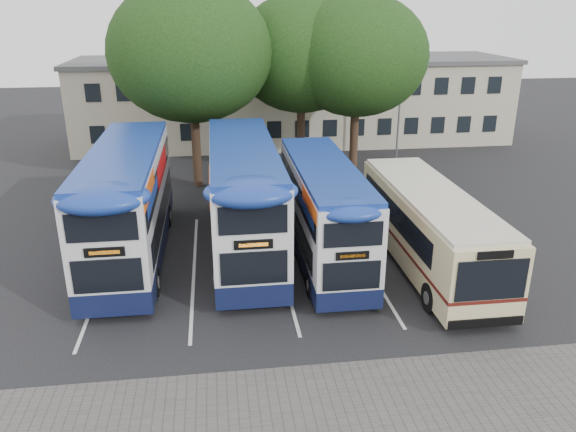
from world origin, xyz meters
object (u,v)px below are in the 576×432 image
Objects in this scene: tree_right at (357,56)px; lamp_post at (401,84)px; tree_mid at (301,54)px; bus_single at (428,223)px; bus_dd_right at (324,208)px; bus_dd_mid at (244,193)px; tree_left at (191,52)px; bus_dd_left at (128,199)px.

lamp_post is at bearing 40.63° from tree_right.
tree_mid is 1.01× the size of bus_single.
bus_dd_right is (-7.90, -14.62, -2.84)m from lamp_post.
bus_single is at bearing -18.20° from bus_dd_mid.
tree_left is at bearing 102.86° from bus_dd_mid.
bus_dd_mid is 3.44m from bus_dd_right.
tree_left is 13.09m from bus_dd_right.
tree_left is at bearing -160.90° from tree_mid.
bus_dd_mid is at bearing 158.47° from bus_dd_right.
bus_dd_right is at bearing -63.49° from tree_left.
bus_single is at bearing -89.94° from tree_right.
lamp_post is 0.80× the size of tree_left.
tree_mid reaches higher than bus_dd_left.
tree_left is 10.90m from bus_dd_mid.
tree_left is at bearing 116.51° from bus_dd_right.
lamp_post is 0.85× the size of tree_right.
bus_dd_left is (-8.96, -11.64, -4.66)m from tree_mid.
tree_left is 1.01× the size of bus_dd_mid.
tree_left reaches higher than bus_dd_right.
bus_dd_left is at bearing 170.77° from bus_dd_right.
tree_right reaches higher than bus_dd_mid.
bus_dd_right is at bearing -109.69° from tree_right.
bus_dd_right is (3.18, -1.26, -0.33)m from bus_dd_mid.
tree_left is 1.07× the size of tree_right.
tree_right reaches higher than bus_dd_left.
tree_right reaches higher than lamp_post.
tree_mid is 15.41m from bus_dd_left.
bus_dd_left is 1.14× the size of bus_dd_right.
tree_mid is (6.40, 2.22, -0.35)m from tree_left.
tree_mid reaches higher than bus_dd_right.
bus_dd_left is 8.01m from bus_dd_right.
lamp_post is at bearing 61.62° from bus_dd_right.
bus_dd_right is at bearing 164.49° from bus_single.
tree_right is 13.23m from bus_dd_mid.
tree_left is at bearing -176.26° from tree_right.
bus_dd_mid is at bearing -125.71° from tree_right.
tree_left reaches higher than bus_dd_mid.
tree_left is 6.78m from tree_mid.
tree_mid is (-6.84, -1.70, 2.13)m from lamp_post.
bus_dd_right is 4.24m from bus_single.
tree_left is at bearing -163.52° from lamp_post.
bus_dd_left is (-2.56, -9.42, -5.01)m from tree_left.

